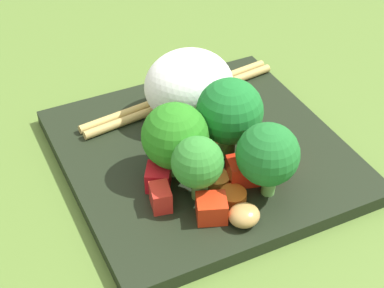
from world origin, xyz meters
TOP-DOWN VIEW (x-y plane):
  - ground_plane at (0.00, 0.00)cm, footprint 110.00×110.00cm
  - square_plate at (0.00, 0.00)cm, footprint 24.09×24.09cm
  - rice_mound at (-1.20, -4.89)cm, footprint 8.79×8.12cm
  - broccoli_floret_0 at (3.38, 5.18)cm, footprint 4.01×4.01cm
  - broccoli_floret_1 at (-1.65, 1.40)cm, footprint 5.54×5.54cm
  - broccoli_floret_2 at (3.46, 1.60)cm, footprint 5.39×5.39cm
  - broccoli_floret_3 at (-1.65, 7.04)cm, footprint 4.92×4.92cm
  - carrot_slice_0 at (1.06, 4.30)cm, footprint 2.15×2.15cm
  - carrot_slice_1 at (0.98, 6.58)cm, footprint 2.23×2.23cm
  - carrot_slice_2 at (1.60, 0.26)cm, footprint 3.60×3.60cm
  - carrot_slice_3 at (-0.67, -0.77)cm, footprint 3.46×3.46cm
  - pepper_chunk_0 at (3.40, 7.45)cm, footprint 2.91×2.82cm
  - pepper_chunk_1 at (-1.21, 5.09)cm, footprint 3.62×3.02cm
  - pepper_chunk_2 at (-3.58, 4.11)cm, footprint 3.80×3.81cm
  - pepper_chunk_3 at (6.27, 4.60)cm, footprint 1.94×2.36cm
  - pepper_chunk_4 at (5.41, 2.42)cm, footprint 2.79×2.86cm
  - chicken_piece_1 at (1.54, 9.10)cm, footprint 2.57×2.43cm
  - chopstick_pair at (-1.56, -7.38)cm, footprint 20.54×3.53cm

SIDE VIEW (x-z plane):
  - ground_plane at x=0.00cm, z-range -2.00..0.00cm
  - square_plate at x=0.00cm, z-range 0.00..1.28cm
  - carrot_slice_3 at x=-0.67cm, z-range 1.28..1.89cm
  - carrot_slice_0 at x=1.06cm, z-range 1.28..1.93cm
  - carrot_slice_1 at x=0.98cm, z-range 1.28..2.01cm
  - carrot_slice_2 at x=1.60cm, z-range 1.28..2.06cm
  - chopstick_pair at x=-1.56cm, z-range 1.28..2.06cm
  - chicken_piece_1 at x=1.54cm, z-range 1.28..2.79cm
  - pepper_chunk_4 at x=5.41cm, z-range 1.28..3.06cm
  - pepper_chunk_0 at x=3.40cm, z-range 1.28..3.10cm
  - pepper_chunk_3 at x=6.27cm, z-range 1.28..3.13cm
  - pepper_chunk_1 at x=-1.21cm, z-range 1.28..3.25cm
  - pepper_chunk_2 at x=-3.58cm, z-range 1.28..3.32cm
  - rice_mound at x=-1.20cm, z-range 1.28..7.79cm
  - broccoli_floret_0 at x=3.38cm, z-range 2.00..7.78cm
  - broccoli_floret_2 at x=3.46cm, z-range 1.66..8.20cm
  - broccoli_floret_3 at x=-1.65cm, z-range 1.93..8.34cm
  - broccoli_floret_1 at x=-1.65cm, z-range 1.93..9.04cm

